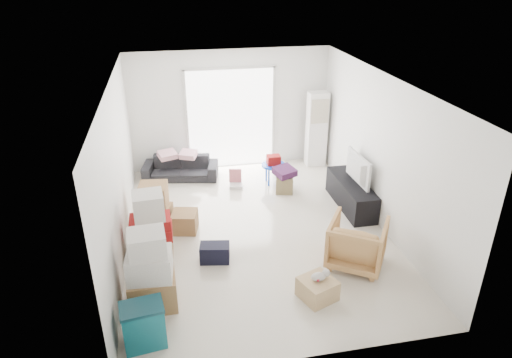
{
  "coord_description": "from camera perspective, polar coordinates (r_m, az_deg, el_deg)",
  "views": [
    {
      "loc": [
        -1.37,
        -6.9,
        4.38
      ],
      "look_at": [
        0.04,
        0.2,
        0.92
      ],
      "focal_mm": 32.0,
      "sensor_mm": 36.0,
      "label": 1
    }
  ],
  "objects": [
    {
      "name": "toy_walker",
      "position": [
        9.8,
        -2.53,
        -0.36
      ],
      "size": [
        0.32,
        0.3,
        0.38
      ],
      "rotation": [
        0.0,
        0.0,
        -0.19
      ],
      "color": "silver",
      "rests_on": "room_shell"
    },
    {
      "name": "box_stack_a",
      "position": [
        6.51,
        -13.03,
        -11.47
      ],
      "size": [
        0.66,
        0.55,
        1.19
      ],
      "rotation": [
        0.0,
        0.0,
        -0.06
      ],
      "color": "olive",
      "rests_on": "room_shell"
    },
    {
      "name": "ac_tower",
      "position": [
        10.7,
        7.58,
        6.18
      ],
      "size": [
        0.45,
        0.3,
        1.75
      ],
      "primitive_type": "cube",
      "color": "white",
      "rests_on": "room_shell"
    },
    {
      "name": "storage_bins",
      "position": [
        6.1,
        -13.87,
        -17.3
      ],
      "size": [
        0.57,
        0.44,
        0.61
      ],
      "rotation": [
        0.0,
        0.0,
        0.14
      ],
      "color": "#0F5C68",
      "rests_on": "room_shell"
    },
    {
      "name": "duffel_bag",
      "position": [
        7.46,
        -5.18,
        -9.17
      ],
      "size": [
        0.51,
        0.36,
        0.3
      ],
      "primitive_type": "cube",
      "rotation": [
        0.0,
        0.0,
        -0.17
      ],
      "color": "black",
      "rests_on": "room_shell"
    },
    {
      "name": "loose_box",
      "position": [
        8.29,
        -8.88,
        -5.27
      ],
      "size": [
        0.51,
        0.51,
        0.36
      ],
      "primitive_type": "cube",
      "rotation": [
        0.0,
        0.0,
        -0.21
      ],
      "color": "olive",
      "rests_on": "room_shell"
    },
    {
      "name": "tv_console",
      "position": [
        9.13,
        11.8,
        -1.86
      ],
      "size": [
        0.48,
        1.59,
        0.53
      ],
      "primitive_type": "cube",
      "color": "black",
      "rests_on": "room_shell"
    },
    {
      "name": "box_stack_c",
      "position": [
        8.39,
        -12.59,
        -3.4
      ],
      "size": [
        0.67,
        0.61,
        0.84
      ],
      "rotation": [
        0.0,
        0.0,
        -0.17
      ],
      "color": "olive",
      "rests_on": "room_shell"
    },
    {
      "name": "pillow_left",
      "position": [
        10.11,
        -11.08,
        3.68
      ],
      "size": [
        0.44,
        0.39,
        0.12
      ],
      "primitive_type": "cube",
      "rotation": [
        0.0,
        0.0,
        0.34
      ],
      "color": "#DA9FB2",
      "rests_on": "sofa"
    },
    {
      "name": "box_stack_b",
      "position": [
        7.41,
        -12.94,
        -6.53
      ],
      "size": [
        0.65,
        0.62,
        1.21
      ],
      "rotation": [
        0.0,
        0.0,
        0.0
      ],
      "color": "olive",
      "rests_on": "room_shell"
    },
    {
      "name": "pillow_right",
      "position": [
        10.06,
        -8.51,
        3.79
      ],
      "size": [
        0.45,
        0.41,
        0.12
      ],
      "primitive_type": "cube",
      "rotation": [
        0.0,
        0.0,
        -0.41
      ],
      "color": "#DA9FB2",
      "rests_on": "sofa"
    },
    {
      "name": "blanket",
      "position": [
        9.45,
        3.6,
        0.75
      ],
      "size": [
        0.5,
        0.5,
        0.14
      ],
      "primitive_type": "cube",
      "rotation": [
        0.0,
        0.0,
        0.35
      ],
      "color": "#421B45",
      "rests_on": "ottoman"
    },
    {
      "name": "kids_table",
      "position": [
        9.81,
        2.2,
        1.95
      ],
      "size": [
        0.52,
        0.52,
        0.65
      ],
      "rotation": [
        0.0,
        0.0,
        -0.26
      ],
      "color": "blue",
      "rests_on": "room_shell"
    },
    {
      "name": "room_shell",
      "position": [
        7.66,
        0.03,
        2.22
      ],
      "size": [
        4.98,
        6.48,
        3.18
      ],
      "color": "beige",
      "rests_on": "ground"
    },
    {
      "name": "plush_bunny",
      "position": [
        6.64,
        8.05,
        -11.88
      ],
      "size": [
        0.29,
        0.18,
        0.15
      ],
      "rotation": [
        0.0,
        0.0,
        0.57
      ],
      "color": "#B2ADA8",
      "rests_on": "wood_crate"
    },
    {
      "name": "armchair",
      "position": [
        7.38,
        12.55,
        -7.54
      ],
      "size": [
        1.13,
        1.12,
        0.86
      ],
      "primitive_type": "imported",
      "rotation": [
        0.0,
        0.0,
        2.56
      ],
      "color": "tan",
      "rests_on": "room_shell"
    },
    {
      "name": "wood_crate",
      "position": [
        6.76,
        7.69,
        -13.45
      ],
      "size": [
        0.6,
        0.6,
        0.31
      ],
      "primitive_type": "cube",
      "rotation": [
        0.0,
        0.0,
        0.37
      ],
      "color": "tan",
      "rests_on": "room_shell"
    },
    {
      "name": "ottoman",
      "position": [
        9.56,
        3.56,
        -0.6
      ],
      "size": [
        0.43,
        0.43,
        0.36
      ],
      "primitive_type": "cube",
      "rotation": [
        0.0,
        0.0,
        -0.24
      ],
      "color": "#8E7D53",
      "rests_on": "room_shell"
    },
    {
      "name": "sofa",
      "position": [
        10.24,
        -9.44,
        1.81
      ],
      "size": [
        1.7,
        0.77,
        0.64
      ],
      "primitive_type": "imported",
      "rotation": [
        0.0,
        0.0,
        -0.19
      ],
      "color": "#222327",
      "rests_on": "room_shell"
    },
    {
      "name": "television",
      "position": [
        8.98,
        11.98,
        -0.0
      ],
      "size": [
        0.59,
        0.99,
        0.13
      ],
      "primitive_type": "imported",
      "rotation": [
        0.0,
        0.0,
        1.61
      ],
      "color": "black",
      "rests_on": "tv_console"
    },
    {
      "name": "sliding_door",
      "position": [
        10.45,
        -3.18,
        8.03
      ],
      "size": [
        2.1,
        0.04,
        2.33
      ],
      "color": "white",
      "rests_on": "room_shell"
    }
  ]
}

